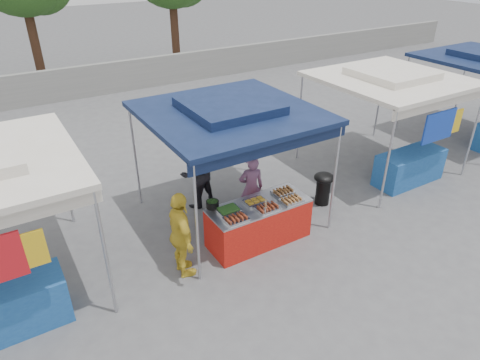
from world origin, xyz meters
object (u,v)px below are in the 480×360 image
vendor_table (259,223)px  vendor_woman (251,188)px  customer_person (181,236)px  helper_man (197,173)px  cooking_pot (213,204)px  wok_burner (323,186)px

vendor_table → vendor_woman: 0.89m
vendor_woman → customer_person: customer_person is taller
helper_man → customer_person: customer_person is taller
cooking_pot → vendor_woman: (1.13, 0.41, -0.19)m
wok_burner → vendor_table: bearing=-172.0°
vendor_table → wok_burner: size_ratio=2.59×
cooking_pot → vendor_woman: vendor_woman is taller
cooking_pot → wok_burner: bearing=1.2°
vendor_table → customer_person: 1.72m
vendor_woman → helper_man: size_ratio=0.89×
vendor_table → wok_burner: bearing=11.7°
cooking_pot → helper_man: (0.39, 1.48, -0.10)m
vendor_woman → helper_man: bearing=-37.6°
cooking_pot → wok_burner: size_ratio=0.31×
cooking_pot → helper_man: 1.53m
cooking_pot → customer_person: (-0.86, -0.46, -0.10)m
vendor_table → wok_burner: (2.02, 0.42, 0.03)m
vendor_table → vendor_woman: (0.32, 0.78, 0.30)m
wok_burner → helper_man: bearing=146.1°
vendor_woman → customer_person: size_ratio=0.89×
vendor_table → helper_man: helper_man is taller
cooking_pot → vendor_woman: bearing=20.1°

